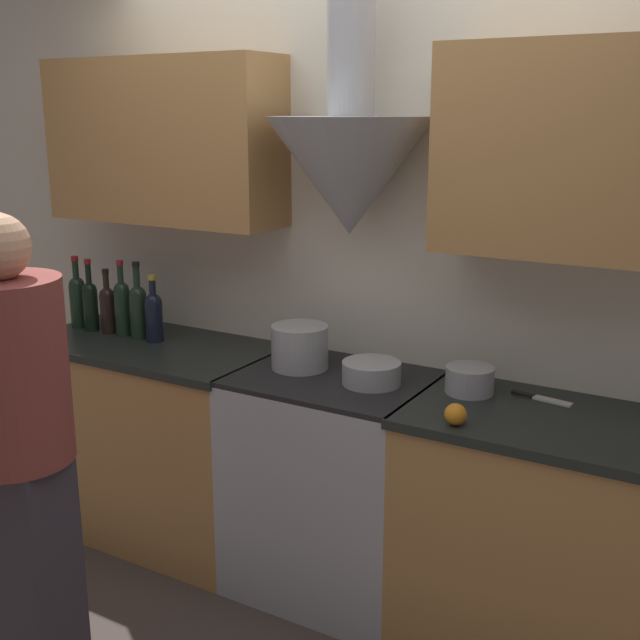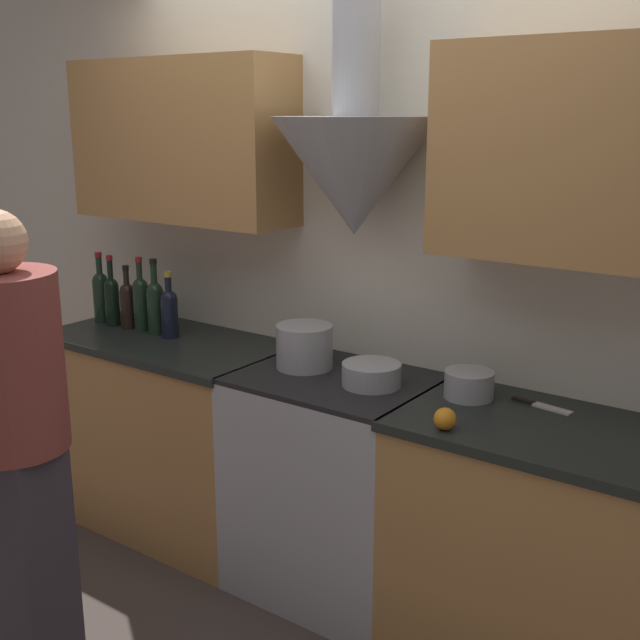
# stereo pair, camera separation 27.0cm
# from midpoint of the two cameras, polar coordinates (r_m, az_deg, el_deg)

# --- Properties ---
(ground_plane) EXTENTS (12.00, 12.00, 0.00)m
(ground_plane) POSITION_cam_midpoint_polar(r_m,az_deg,el_deg) (3.32, 0.07, -20.90)
(ground_plane) COLOR #423833
(wall_back) EXTENTS (8.40, 0.64, 2.60)m
(wall_back) POSITION_cam_midpoint_polar(r_m,az_deg,el_deg) (3.24, 5.82, 6.33)
(wall_back) COLOR silver
(wall_back) RESTS_ON ground_plane
(counter_left) EXTENTS (1.15, 0.62, 0.92)m
(counter_left) POSITION_cam_midpoint_polar(r_m,az_deg,el_deg) (3.84, -8.55, -7.93)
(counter_left) COLOR #B27F47
(counter_left) RESTS_ON ground_plane
(counter_right) EXTENTS (0.97, 0.62, 0.92)m
(counter_right) POSITION_cam_midpoint_polar(r_m,az_deg,el_deg) (3.00, 17.75, -15.36)
(counter_right) COLOR #B27F47
(counter_right) RESTS_ON ground_plane
(stove_range) EXTENTS (0.75, 0.60, 0.92)m
(stove_range) POSITION_cam_midpoint_polar(r_m,az_deg,el_deg) (3.31, 3.44, -11.60)
(stove_range) COLOR #A8AAAF
(stove_range) RESTS_ON ground_plane
(wine_bottle_0) EXTENTS (0.08, 0.08, 0.34)m
(wine_bottle_0) POSITION_cam_midpoint_polar(r_m,az_deg,el_deg) (4.03, -13.49, 1.81)
(wine_bottle_0) COLOR black
(wine_bottle_0) RESTS_ON counter_left
(wine_bottle_1) EXTENTS (0.07, 0.07, 0.34)m
(wine_bottle_1) POSITION_cam_midpoint_polar(r_m,az_deg,el_deg) (3.94, -12.70, 1.50)
(wine_bottle_1) COLOR black
(wine_bottle_1) RESTS_ON counter_left
(wine_bottle_2) EXTENTS (0.07, 0.07, 0.30)m
(wine_bottle_2) POSITION_cam_midpoint_polar(r_m,az_deg,el_deg) (3.88, -11.60, 1.19)
(wine_bottle_2) COLOR black
(wine_bottle_2) RESTS_ON counter_left
(wine_bottle_3) EXTENTS (0.07, 0.07, 0.35)m
(wine_bottle_3) POSITION_cam_midpoint_polar(r_m,az_deg,el_deg) (3.81, -10.66, 1.32)
(wine_bottle_3) COLOR black
(wine_bottle_3) RESTS_ON counter_left
(wine_bottle_4) EXTENTS (0.08, 0.08, 0.35)m
(wine_bottle_4) POSITION_cam_midpoint_polar(r_m,az_deg,el_deg) (3.74, -9.62, 1.07)
(wine_bottle_4) COLOR black
(wine_bottle_4) RESTS_ON counter_left
(wine_bottle_5) EXTENTS (0.08, 0.08, 0.30)m
(wine_bottle_5) POSITION_cam_midpoint_polar(r_m,az_deg,el_deg) (3.68, -8.61, 0.63)
(wine_bottle_5) COLOR black
(wine_bottle_5) RESTS_ON counter_left
(stock_pot) EXTENTS (0.23, 0.23, 0.18)m
(stock_pot) POSITION_cam_midpoint_polar(r_m,az_deg,el_deg) (3.22, 1.29, -1.92)
(stock_pot) COLOR #A8AAAF
(stock_pot) RESTS_ON stove_range
(mixing_bowl) EXTENTS (0.22, 0.22, 0.09)m
(mixing_bowl) POSITION_cam_midpoint_polar(r_m,az_deg,el_deg) (3.03, 6.24, -3.90)
(mixing_bowl) COLOR #A8AAAF
(mixing_bowl) RESTS_ON stove_range
(orange_fruit) EXTENTS (0.07, 0.07, 0.07)m
(orange_fruit) POSITION_cam_midpoint_polar(r_m,az_deg,el_deg) (2.67, 11.79, -6.94)
(orange_fruit) COLOR orange
(orange_fruit) RESTS_ON counter_right
(saucepan) EXTENTS (0.18, 0.18, 0.10)m
(saucepan) POSITION_cam_midpoint_polar(r_m,az_deg,el_deg) (2.97, 13.15, -4.52)
(saucepan) COLOR #A8AAAF
(saucepan) RESTS_ON counter_right
(chefs_knife) EXTENTS (0.23, 0.06, 0.01)m
(chefs_knife) POSITION_cam_midpoint_polar(r_m,az_deg,el_deg) (2.96, 18.06, -5.87)
(chefs_knife) COLOR silver
(chefs_knife) RESTS_ON counter_right
(person_foreground_left) EXTENTS (0.37, 0.37, 1.64)m
(person_foreground_left) POSITION_cam_midpoint_polar(r_m,az_deg,el_deg) (2.80, -18.44, -7.70)
(person_foreground_left) COLOR #38333D
(person_foreground_left) RESTS_ON ground_plane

